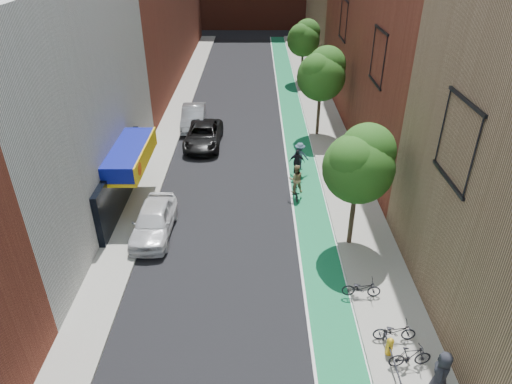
{
  "coord_description": "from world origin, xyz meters",
  "views": [
    {
      "loc": [
        0.83,
        -8.79,
        14.12
      ],
      "look_at": [
        0.86,
        12.72,
        1.5
      ],
      "focal_mm": 32.0,
      "sensor_mm": 36.0,
      "label": 1
    }
  ],
  "objects_px": {
    "parked_car_silver": "(194,117)",
    "fire_hydrant": "(390,346)",
    "cyclist_lane_far": "(299,160)",
    "parked_car_white": "(154,221)",
    "cyclist_lane_mid": "(297,167)",
    "cyclist_lane_near": "(296,183)",
    "pedestrian": "(441,373)",
    "parked_car_black": "(203,135)"
  },
  "relations": [
    {
      "from": "parked_car_silver",
      "to": "fire_hydrant",
      "type": "xyz_separation_m",
      "value": [
        9.97,
        -22.84,
        -0.26
      ]
    },
    {
      "from": "cyclist_lane_far",
      "to": "fire_hydrant",
      "type": "relative_size",
      "value": 2.71
    },
    {
      "from": "parked_car_white",
      "to": "fire_hydrant",
      "type": "relative_size",
      "value": 6.13
    },
    {
      "from": "cyclist_lane_mid",
      "to": "fire_hydrant",
      "type": "height_order",
      "value": "cyclist_lane_mid"
    },
    {
      "from": "fire_hydrant",
      "to": "parked_car_silver",
      "type": "bearing_deg",
      "value": 113.59
    },
    {
      "from": "cyclist_lane_near",
      "to": "cyclist_lane_mid",
      "type": "bearing_deg",
      "value": -102.74
    },
    {
      "from": "cyclist_lane_mid",
      "to": "pedestrian",
      "type": "relative_size",
      "value": 1.08
    },
    {
      "from": "parked_car_black",
      "to": "cyclist_lane_near",
      "type": "height_order",
      "value": "cyclist_lane_near"
    },
    {
      "from": "cyclist_lane_mid",
      "to": "pedestrian",
      "type": "height_order",
      "value": "cyclist_lane_mid"
    },
    {
      "from": "parked_car_black",
      "to": "parked_car_white",
      "type": "bearing_deg",
      "value": -96.25
    },
    {
      "from": "pedestrian",
      "to": "parked_car_white",
      "type": "bearing_deg",
      "value": -106.61
    },
    {
      "from": "parked_car_silver",
      "to": "fire_hydrant",
      "type": "relative_size",
      "value": 6.4
    },
    {
      "from": "cyclist_lane_near",
      "to": "cyclist_lane_far",
      "type": "relative_size",
      "value": 1.0
    },
    {
      "from": "parked_car_white",
      "to": "parked_car_black",
      "type": "bearing_deg",
      "value": 83.19
    },
    {
      "from": "cyclist_lane_far",
      "to": "cyclist_lane_near",
      "type": "bearing_deg",
      "value": 89.67
    },
    {
      "from": "pedestrian",
      "to": "parked_car_silver",
      "type": "bearing_deg",
      "value": -132.31
    },
    {
      "from": "cyclist_lane_far",
      "to": "parked_car_black",
      "type": "bearing_deg",
      "value": -25.11
    },
    {
      "from": "cyclist_lane_near",
      "to": "pedestrian",
      "type": "bearing_deg",
      "value": 99.92
    },
    {
      "from": "parked_car_silver",
      "to": "fire_hydrant",
      "type": "height_order",
      "value": "parked_car_silver"
    },
    {
      "from": "parked_car_black",
      "to": "pedestrian",
      "type": "height_order",
      "value": "pedestrian"
    },
    {
      "from": "parked_car_black",
      "to": "parked_car_silver",
      "type": "xyz_separation_m",
      "value": [
        -1.14,
        3.58,
        0.06
      ]
    },
    {
      "from": "parked_car_silver",
      "to": "pedestrian",
      "type": "xyz_separation_m",
      "value": [
        11.23,
        -24.46,
        0.25
      ]
    },
    {
      "from": "cyclist_lane_mid",
      "to": "parked_car_silver",
      "type": "bearing_deg",
      "value": -42.02
    },
    {
      "from": "parked_car_black",
      "to": "cyclist_lane_mid",
      "type": "bearing_deg",
      "value": -37.56
    },
    {
      "from": "parked_car_white",
      "to": "cyclist_lane_mid",
      "type": "height_order",
      "value": "cyclist_lane_mid"
    },
    {
      "from": "pedestrian",
      "to": "fire_hydrant",
      "type": "bearing_deg",
      "value": -119.08
    },
    {
      "from": "parked_car_silver",
      "to": "cyclist_lane_far",
      "type": "height_order",
      "value": "cyclist_lane_far"
    },
    {
      "from": "parked_car_silver",
      "to": "fire_hydrant",
      "type": "bearing_deg",
      "value": -68.88
    },
    {
      "from": "parked_car_white",
      "to": "cyclist_lane_far",
      "type": "xyz_separation_m",
      "value": [
        8.16,
        6.85,
        0.14
      ]
    },
    {
      "from": "cyclist_lane_near",
      "to": "fire_hydrant",
      "type": "height_order",
      "value": "cyclist_lane_near"
    },
    {
      "from": "cyclist_lane_near",
      "to": "cyclist_lane_mid",
      "type": "height_order",
      "value": "cyclist_lane_near"
    },
    {
      "from": "cyclist_lane_near",
      "to": "pedestrian",
      "type": "xyz_separation_m",
      "value": [
        3.89,
        -13.3,
        0.13
      ]
    },
    {
      "from": "cyclist_lane_far",
      "to": "fire_hydrant",
      "type": "distance_m",
      "value": 14.97
    },
    {
      "from": "parked_car_white",
      "to": "parked_car_black",
      "type": "relative_size",
      "value": 0.88
    },
    {
      "from": "parked_car_white",
      "to": "cyclist_lane_far",
      "type": "relative_size",
      "value": 2.26
    },
    {
      "from": "pedestrian",
      "to": "cyclist_lane_far",
      "type": "bearing_deg",
      "value": -145.27
    },
    {
      "from": "parked_car_white",
      "to": "cyclist_lane_mid",
      "type": "xyz_separation_m",
      "value": [
        7.94,
        6.11,
        -0.03
      ]
    },
    {
      "from": "cyclist_lane_far",
      "to": "parked_car_white",
      "type": "bearing_deg",
      "value": 48.54
    },
    {
      "from": "parked_car_black",
      "to": "fire_hydrant",
      "type": "distance_m",
      "value": 21.19
    },
    {
      "from": "parked_car_white",
      "to": "pedestrian",
      "type": "height_order",
      "value": "pedestrian"
    },
    {
      "from": "parked_car_silver",
      "to": "cyclist_lane_mid",
      "type": "relative_size",
      "value": 2.51
    },
    {
      "from": "parked_car_white",
      "to": "cyclist_lane_near",
      "type": "xyz_separation_m",
      "value": [
        7.68,
        3.73,
        0.13
      ]
    }
  ]
}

